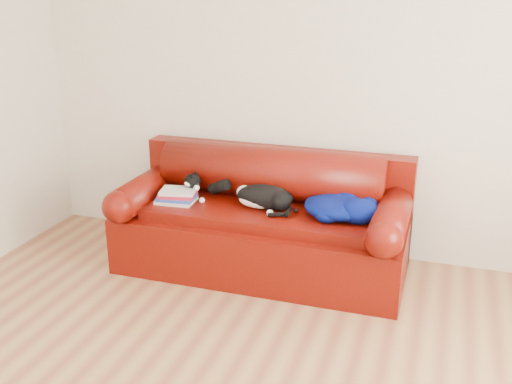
{
  "coord_description": "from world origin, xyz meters",
  "views": [
    {
      "loc": [
        1.0,
        -2.41,
        2.04
      ],
      "look_at": [
        -0.23,
        1.35,
        0.66
      ],
      "focal_mm": 42.0,
      "sensor_mm": 36.0,
      "label": 1
    }
  ],
  "objects_px": {
    "blanket": "(340,206)",
    "cat": "(263,197)",
    "sofa_base": "(262,239)",
    "book_stack": "(177,196)"
  },
  "relations": [
    {
      "from": "blanket",
      "to": "cat",
      "type": "bearing_deg",
      "value": -178.18
    },
    {
      "from": "sofa_base",
      "to": "blanket",
      "type": "bearing_deg",
      "value": -1.46
    },
    {
      "from": "blanket",
      "to": "sofa_base",
      "type": "bearing_deg",
      "value": 178.54
    },
    {
      "from": "cat",
      "to": "book_stack",
      "type": "bearing_deg",
      "value": -153.92
    },
    {
      "from": "book_stack",
      "to": "cat",
      "type": "bearing_deg",
      "value": 7.06
    },
    {
      "from": "sofa_base",
      "to": "book_stack",
      "type": "xyz_separation_m",
      "value": [
        -0.63,
        -0.11,
        0.31
      ]
    },
    {
      "from": "book_stack",
      "to": "cat",
      "type": "distance_m",
      "value": 0.65
    },
    {
      "from": "cat",
      "to": "blanket",
      "type": "xyz_separation_m",
      "value": [
        0.55,
        0.02,
        -0.01
      ]
    },
    {
      "from": "blanket",
      "to": "book_stack",
      "type": "bearing_deg",
      "value": -175.35
    },
    {
      "from": "sofa_base",
      "to": "blanket",
      "type": "distance_m",
      "value": 0.66
    }
  ]
}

